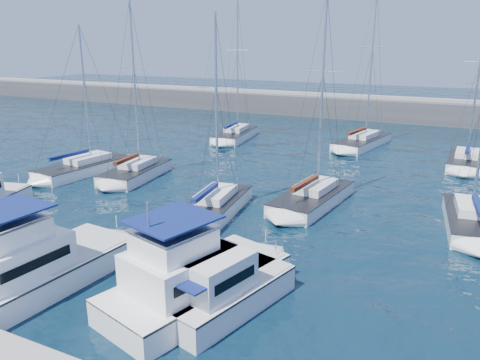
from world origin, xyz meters
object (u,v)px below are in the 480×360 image
at_px(sailboat_mid_c, 214,207).
at_px(sailboat_mid_e, 472,220).
at_px(motor_yacht_stbd_outer, 223,290).
at_px(sailboat_mid_d, 313,198).
at_px(motor_yacht_port_inner, 30,268).
at_px(sailboat_back_b, 362,142).
at_px(sailboat_mid_b, 136,172).
at_px(sailboat_back_a, 235,135).
at_px(motor_yacht_stbd_inner, 191,280).
at_px(sailboat_back_c, 466,162).
at_px(sailboat_mid_a, 84,168).

height_order(sailboat_mid_c, sailboat_mid_e, sailboat_mid_e).
bearing_deg(motor_yacht_stbd_outer, sailboat_mid_d, 106.96).
distance_m(motor_yacht_port_inner, sailboat_mid_c, 12.86).
xyz_separation_m(motor_yacht_port_inner, sailboat_mid_e, (18.52, 17.37, -0.62)).
bearing_deg(sailboat_back_b, motor_yacht_port_inner, -89.94).
height_order(sailboat_mid_b, sailboat_mid_d, sailboat_mid_d).
xyz_separation_m(sailboat_mid_b, sailboat_mid_e, (25.87, 0.18, -0.01)).
bearing_deg(sailboat_mid_c, sailboat_back_a, 105.76).
bearing_deg(motor_yacht_port_inner, sailboat_mid_b, 118.16).
relative_size(motor_yacht_stbd_inner, sailboat_back_a, 0.58).
bearing_deg(sailboat_back_b, sailboat_back_c, -13.80).
bearing_deg(sailboat_back_c, motor_yacht_port_inner, -116.78).
height_order(sailboat_mid_a, sailboat_mid_d, sailboat_mid_d).
height_order(motor_yacht_stbd_inner, sailboat_back_a, sailboat_back_a).
xyz_separation_m(sailboat_mid_d, sailboat_mid_e, (10.29, 0.11, 0.00)).
bearing_deg(sailboat_mid_e, motor_yacht_stbd_inner, -132.78).
relative_size(motor_yacht_port_inner, sailboat_mid_d, 0.65).
height_order(motor_yacht_stbd_outer, sailboat_mid_a, sailboat_mid_a).
relative_size(motor_yacht_port_inner, sailboat_back_a, 0.58).
bearing_deg(sailboat_back_b, sailboat_back_a, -158.92).
xyz_separation_m(motor_yacht_port_inner, sailboat_mid_c, (2.79, 12.53, -0.63)).
bearing_deg(sailboat_mid_e, sailboat_back_a, 138.18).
relative_size(motor_yacht_stbd_inner, sailboat_mid_e, 0.68).
height_order(motor_yacht_port_inner, sailboat_back_b, sailboat_back_b).
xyz_separation_m(sailboat_mid_c, sailboat_back_a, (-9.83, 23.12, 0.03)).
bearing_deg(sailboat_back_c, sailboat_back_b, 156.67).
bearing_deg(sailboat_mid_e, sailboat_back_b, 111.88).
relative_size(motor_yacht_stbd_outer, sailboat_mid_c, 0.52).
bearing_deg(motor_yacht_port_inner, sailboat_mid_a, 132.03).
distance_m(motor_yacht_stbd_inner, sailboat_mid_d, 15.03).
relative_size(sailboat_mid_a, sailboat_back_a, 0.78).
distance_m(sailboat_mid_b, sailboat_back_b, 25.68).
distance_m(motor_yacht_stbd_inner, sailboat_mid_a, 24.33).
relative_size(sailboat_mid_b, sailboat_back_c, 0.97).
distance_m(motor_yacht_stbd_inner, sailboat_back_a, 36.35).
height_order(motor_yacht_port_inner, sailboat_mid_b, sailboat_mid_b).
bearing_deg(sailboat_mid_a, sailboat_back_c, 36.89).
bearing_deg(sailboat_mid_a, sailboat_back_a, 82.10).
bearing_deg(motor_yacht_stbd_inner, motor_yacht_port_inner, -147.02).
bearing_deg(sailboat_mid_c, sailboat_mid_d, 33.72).
relative_size(sailboat_mid_d, sailboat_back_b, 0.87).
bearing_deg(sailboat_back_a, sailboat_back_c, -12.02).
bearing_deg(sailboat_mid_d, sailboat_mid_e, 7.62).
relative_size(motor_yacht_stbd_inner, sailboat_mid_d, 0.64).
relative_size(motor_yacht_stbd_inner, sailboat_mid_a, 0.74).
bearing_deg(sailboat_mid_e, sailboat_back_c, 85.94).
distance_m(sailboat_mid_c, sailboat_back_b, 26.09).
height_order(sailboat_mid_b, sailboat_back_b, sailboat_back_b).
distance_m(sailboat_mid_a, sailboat_mid_d, 20.67).
bearing_deg(sailboat_back_a, sailboat_mid_d, -57.07).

